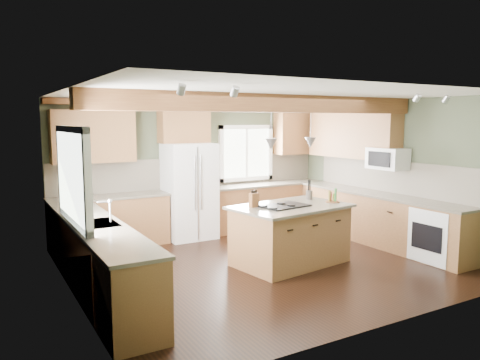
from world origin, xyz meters
TOP-DOWN VIEW (x-y plane):
  - floor at (0.00, 0.00)m, footprint 5.60×5.60m
  - ceiling at (0.00, 0.00)m, footprint 5.60×5.60m
  - wall_back at (0.00, 2.50)m, footprint 5.60×0.00m
  - wall_left at (-2.80, 0.00)m, footprint 0.00×5.00m
  - wall_right at (2.80, 0.00)m, footprint 0.00×5.00m
  - ceiling_beam at (0.00, -0.15)m, footprint 5.55×0.26m
  - soffit_trim at (0.00, 2.40)m, footprint 5.55×0.20m
  - backsplash_back at (0.00, 2.48)m, footprint 5.58×0.03m
  - backsplash_right at (2.78, 0.05)m, footprint 0.03×3.70m
  - base_cab_back_left at (-1.79, 2.20)m, footprint 2.02×0.60m
  - counter_back_left at (-1.79, 2.20)m, footprint 2.06×0.64m
  - base_cab_back_right at (1.49, 2.20)m, footprint 2.62×0.60m
  - counter_back_right at (1.49, 2.20)m, footprint 2.66×0.64m
  - base_cab_left at (-2.50, 0.05)m, footprint 0.60×3.70m
  - counter_left at (-2.50, 0.05)m, footprint 0.64×3.74m
  - base_cab_right at (2.50, 0.05)m, footprint 0.60×3.70m
  - counter_right at (2.50, 0.05)m, footprint 0.64×3.74m
  - upper_cab_back_left at (-1.99, 2.33)m, footprint 1.40×0.35m
  - upper_cab_over_fridge at (-0.30, 2.33)m, footprint 0.96×0.35m
  - upper_cab_right at (2.62, 0.90)m, footprint 0.35×2.20m
  - upper_cab_back_corner at (2.30, 2.33)m, footprint 0.90×0.35m
  - window_left at (-2.78, 0.05)m, footprint 0.04×1.60m
  - window_back at (1.15, 2.48)m, footprint 1.10×0.04m
  - sink at (-2.50, 0.05)m, footprint 0.50×0.65m
  - faucet at (-2.32, 0.05)m, footprint 0.02×0.02m
  - dishwasher at (-2.49, -1.25)m, footprint 0.60×0.60m
  - oven at (2.49, -1.25)m, footprint 0.60×0.72m
  - microwave at (2.58, -0.05)m, footprint 0.40×0.70m
  - pendant_left at (-0.01, -0.21)m, footprint 0.18×0.18m
  - pendant_right at (0.81, -0.09)m, footprint 0.18×0.18m
  - refrigerator at (-0.30, 2.12)m, footprint 0.90×0.74m
  - island at (0.40, -0.15)m, footprint 1.80×1.25m
  - island_top at (0.40, -0.15)m, footprint 1.93×1.38m
  - cooktop at (0.26, -0.17)m, footprint 0.79×0.58m
  - knife_block at (-0.16, 0.02)m, footprint 0.13×0.10m
  - utensil_crock at (1.02, 0.17)m, footprint 0.14×0.14m
  - bottle_tray at (1.16, -0.24)m, footprint 0.26×0.26m

SIDE VIEW (x-z plane):
  - floor at x=0.00m, z-range 0.00..0.00m
  - dishwasher at x=-2.49m, z-range 0.01..0.85m
  - oven at x=2.49m, z-range 0.01..0.85m
  - base_cab_back_left at x=-1.79m, z-range 0.00..0.88m
  - base_cab_back_right at x=1.49m, z-range 0.00..0.88m
  - base_cab_left at x=-2.50m, z-range 0.00..0.88m
  - base_cab_right at x=2.50m, z-range 0.00..0.88m
  - island at x=0.40m, z-range 0.00..0.88m
  - counter_back_left at x=-1.79m, z-range 0.88..0.92m
  - counter_back_right at x=1.49m, z-range 0.88..0.92m
  - counter_left at x=-2.50m, z-range 0.88..0.92m
  - counter_right at x=2.50m, z-range 0.88..0.92m
  - refrigerator at x=-0.30m, z-range 0.00..1.80m
  - island_top at x=0.40m, z-range 0.88..0.92m
  - sink at x=-2.50m, z-range 0.89..0.92m
  - cooktop at x=0.26m, z-range 0.92..0.94m
  - utensil_crock at x=1.02m, z-range 0.92..1.07m
  - bottle_tray at x=1.16m, z-range 0.92..1.13m
  - knife_block at x=-0.16m, z-range 0.92..1.13m
  - faucet at x=-2.32m, z-range 0.91..1.19m
  - backsplash_back at x=0.00m, z-range 0.92..1.50m
  - backsplash_right at x=2.78m, z-range 0.92..1.50m
  - wall_back at x=0.00m, z-range -1.50..4.10m
  - wall_left at x=-2.80m, z-range -1.20..3.80m
  - wall_right at x=2.80m, z-range -1.20..3.80m
  - window_back at x=1.15m, z-range 1.05..2.05m
  - window_left at x=-2.78m, z-range 1.02..2.08m
  - microwave at x=2.58m, z-range 1.36..1.74m
  - pendant_left at x=-0.01m, z-range 1.80..1.96m
  - pendant_right at x=0.81m, z-range 1.80..1.96m
  - upper_cab_back_left at x=-1.99m, z-range 1.50..2.40m
  - upper_cab_right at x=2.62m, z-range 1.50..2.40m
  - upper_cab_back_corner at x=2.30m, z-range 1.50..2.40m
  - upper_cab_over_fridge at x=-0.30m, z-range 1.80..2.50m
  - ceiling_beam at x=0.00m, z-range 2.34..2.60m
  - soffit_trim at x=0.00m, z-range 2.49..2.59m
  - ceiling at x=0.00m, z-range 2.60..2.60m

